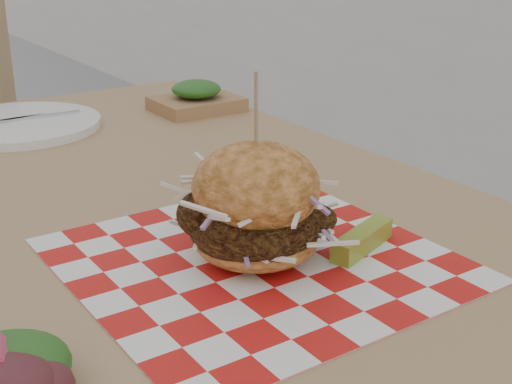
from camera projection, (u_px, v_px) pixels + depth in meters
patio_table at (121, 258)px, 0.91m from camera, size 0.80×1.20×0.75m
paper_liner at (256, 260)px, 0.72m from camera, size 0.36×0.36×0.00m
sandwich at (256, 211)px, 0.71m from camera, size 0.17×0.17×0.19m
pickle_spear at (362, 240)px, 0.74m from camera, size 0.10×0.05×0.02m
place_setting at (19, 125)px, 1.19m from camera, size 0.27×0.27×0.02m
kraft_tray at (197, 99)px, 1.30m from camera, size 0.15×0.12×0.06m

